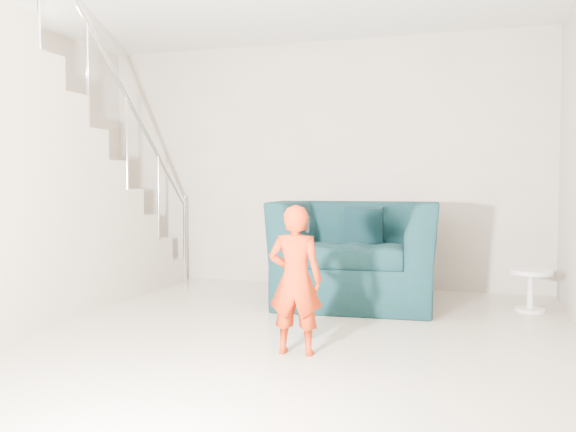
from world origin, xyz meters
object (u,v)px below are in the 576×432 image
object	(u,v)px
toddler	(295,280)
staircase	(30,205)
side_table	(530,283)
armchair	(358,252)

from	to	relation	value
toddler	staircase	xyz separation A→B (m)	(-2.57, 0.57, 0.45)
staircase	side_table	bearing A→B (deg)	17.69
armchair	toddler	distance (m)	1.83
armchair	toddler	bearing A→B (deg)	-95.91
toddler	side_table	xyz separation A→B (m)	(1.61, 1.90, -0.25)
armchair	toddler	xyz separation A→B (m)	(-0.07, -1.83, 0.01)
side_table	staircase	world-z (taller)	staircase
side_table	staircase	distance (m)	4.44
side_table	armchair	bearing A→B (deg)	-177.32
toddler	side_table	bearing A→B (deg)	-134.20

